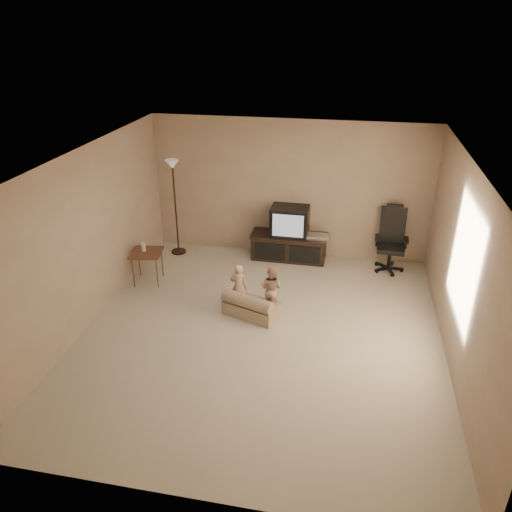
{
  "coord_description": "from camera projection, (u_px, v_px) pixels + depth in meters",
  "views": [
    {
      "loc": [
        1.06,
        -5.78,
        4.09
      ],
      "look_at": [
        -0.19,
        0.6,
        0.93
      ],
      "focal_mm": 35.0,
      "sensor_mm": 36.0,
      "label": 1
    }
  ],
  "objects": [
    {
      "name": "toddler_left",
      "position": [
        239.0,
        287.0,
        7.52
      ],
      "size": [
        0.28,
        0.21,
        0.76
      ],
      "primitive_type": "imported",
      "rotation": [
        0.0,
        0.0,
        3.12
      ],
      "color": "tan",
      "rests_on": "floor"
    },
    {
      "name": "toddler_right",
      "position": [
        271.0,
        288.0,
        7.48
      ],
      "size": [
        0.41,
        0.3,
        0.76
      ],
      "primitive_type": "imported",
      "rotation": [
        0.0,
        0.0,
        2.84
      ],
      "color": "tan",
      "rests_on": "floor"
    },
    {
      "name": "floor",
      "position": [
        261.0,
        334.0,
        7.07
      ],
      "size": [
        5.5,
        5.5,
        0.0
      ],
      "primitive_type": "plane",
      "color": "beige",
      "rests_on": "ground"
    },
    {
      "name": "tv_stand",
      "position": [
        289.0,
        238.0,
        9.08
      ],
      "size": [
        1.4,
        0.52,
        1.0
      ],
      "rotation": [
        0.0,
        0.0,
        -0.0
      ],
      "color": "black",
      "rests_on": "floor"
    },
    {
      "name": "side_table",
      "position": [
        146.0,
        253.0,
        8.23
      ],
      "size": [
        0.57,
        0.57,
        0.75
      ],
      "rotation": [
        0.0,
        0.0,
        0.16
      ],
      "color": "brown",
      "rests_on": "floor"
    },
    {
      "name": "child_sofa",
      "position": [
        251.0,
        306.0,
        7.43
      ],
      "size": [
        0.92,
        0.7,
        0.4
      ],
      "rotation": [
        0.0,
        0.0,
        -0.34
      ],
      "color": "tan",
      "rests_on": "floor"
    },
    {
      "name": "room_shell",
      "position": [
        262.0,
        236.0,
        6.41
      ],
      "size": [
        5.5,
        5.5,
        5.5
      ],
      "color": "silver",
      "rests_on": "floor"
    },
    {
      "name": "office_chair",
      "position": [
        390.0,
        247.0,
        8.71
      ],
      "size": [
        0.57,
        0.58,
        1.15
      ],
      "rotation": [
        0.0,
        0.0,
        -0.03
      ],
      "color": "black",
      "rests_on": "floor"
    },
    {
      "name": "floor_lamp",
      "position": [
        174.0,
        186.0,
        8.92
      ],
      "size": [
        0.28,
        0.28,
        1.79
      ],
      "color": "black",
      "rests_on": "floor"
    }
  ]
}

